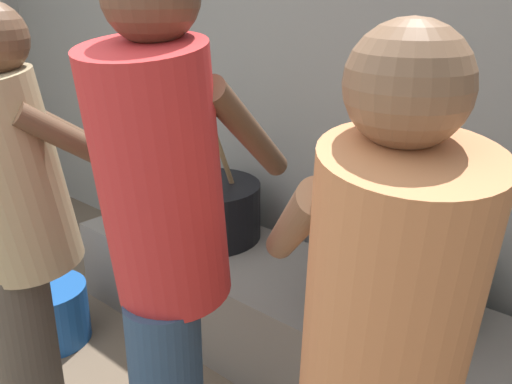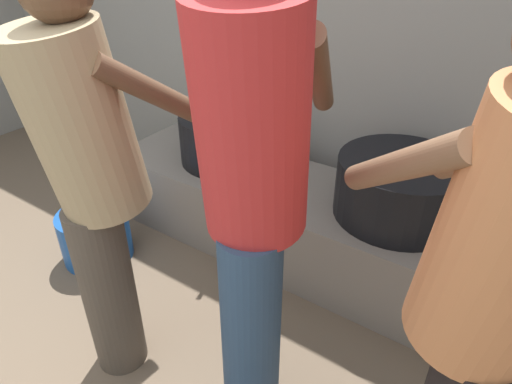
{
  "view_description": "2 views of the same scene",
  "coord_description": "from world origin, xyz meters",
  "px_view_note": "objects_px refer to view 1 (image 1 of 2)",
  "views": [
    {
      "loc": [
        1.66,
        0.2,
        1.59
      ],
      "look_at": [
        0.66,
        1.32,
        1.02
      ],
      "focal_mm": 39.81,
      "sensor_mm": 36.0,
      "label": 1
    },
    {
      "loc": [
        1.24,
        0.13,
        1.58
      ],
      "look_at": [
        0.44,
        1.31,
        0.72
      ],
      "focal_mm": 31.52,
      "sensor_mm": 36.0,
      "label": 2
    }
  ],
  "objects_px": {
    "cooking_pot_main": "(208,210)",
    "cook_in_orange_shirt": "(382,383)",
    "cook_in_tan_shirt": "(18,227)",
    "bucket_blue_plastic": "(48,313)",
    "cook_in_red_shirt": "(165,243)",
    "cooking_pot_secondary": "(392,276)"
  },
  "relations": [
    {
      "from": "cook_in_red_shirt",
      "to": "cook_in_orange_shirt",
      "type": "distance_m",
      "value": 0.64
    },
    {
      "from": "cook_in_tan_shirt",
      "to": "cook_in_orange_shirt",
      "type": "distance_m",
      "value": 1.2
    },
    {
      "from": "cook_in_tan_shirt",
      "to": "bucket_blue_plastic",
      "type": "height_order",
      "value": "cook_in_tan_shirt"
    },
    {
      "from": "cook_in_tan_shirt",
      "to": "cook_in_red_shirt",
      "type": "relative_size",
      "value": 0.92
    },
    {
      "from": "cooking_pot_main",
      "to": "cooking_pot_secondary",
      "type": "bearing_deg",
      "value": 0.24
    },
    {
      "from": "cook_in_orange_shirt",
      "to": "cook_in_tan_shirt",
      "type": "bearing_deg",
      "value": -174.67
    },
    {
      "from": "cook_in_orange_shirt",
      "to": "bucket_blue_plastic",
      "type": "xyz_separation_m",
      "value": [
        -1.83,
        0.24,
        -0.74
      ]
    },
    {
      "from": "cooking_pot_secondary",
      "to": "bucket_blue_plastic",
      "type": "bearing_deg",
      "value": -153.2
    },
    {
      "from": "cooking_pot_secondary",
      "to": "bucket_blue_plastic",
      "type": "xyz_separation_m",
      "value": [
        -1.36,
        -0.69,
        -0.41
      ]
    },
    {
      "from": "cooking_pot_secondary",
      "to": "cook_in_orange_shirt",
      "type": "xyz_separation_m",
      "value": [
        0.46,
        -0.93,
        0.33
      ]
    },
    {
      "from": "cooking_pot_main",
      "to": "bucket_blue_plastic",
      "type": "relative_size",
      "value": 1.97
    },
    {
      "from": "cooking_pot_secondary",
      "to": "bucket_blue_plastic",
      "type": "distance_m",
      "value": 1.58
    },
    {
      "from": "cooking_pot_secondary",
      "to": "cook_in_red_shirt",
      "type": "distance_m",
      "value": 1.02
    },
    {
      "from": "bucket_blue_plastic",
      "to": "cook_in_tan_shirt",
      "type": "bearing_deg",
      "value": -28.98
    },
    {
      "from": "cook_in_red_shirt",
      "to": "cooking_pot_secondary",
      "type": "bearing_deg",
      "value": 79.51
    },
    {
      "from": "cooking_pot_main",
      "to": "cook_in_red_shirt",
      "type": "xyz_separation_m",
      "value": [
        0.82,
        -0.92,
        0.42
      ]
    },
    {
      "from": "cook_in_tan_shirt",
      "to": "cooking_pot_secondary",
      "type": "bearing_deg",
      "value": 54.86
    },
    {
      "from": "cooking_pot_main",
      "to": "cook_in_orange_shirt",
      "type": "relative_size",
      "value": 0.47
    },
    {
      "from": "cooking_pot_secondary",
      "to": "cook_in_orange_shirt",
      "type": "distance_m",
      "value": 1.09
    },
    {
      "from": "cook_in_tan_shirt",
      "to": "cook_in_orange_shirt",
      "type": "xyz_separation_m",
      "value": [
        1.19,
        0.11,
        -0.0
      ]
    },
    {
      "from": "cooking_pot_main",
      "to": "cooking_pot_secondary",
      "type": "xyz_separation_m",
      "value": [
        0.99,
        0.0,
        0.0
      ]
    },
    {
      "from": "cooking_pot_secondary",
      "to": "cook_in_red_shirt",
      "type": "bearing_deg",
      "value": -100.49
    }
  ]
}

